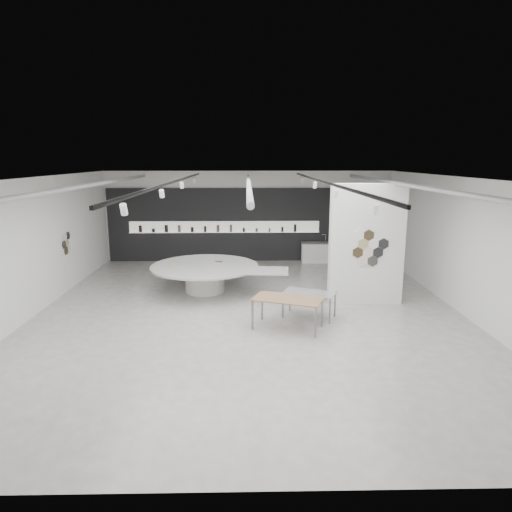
{
  "coord_description": "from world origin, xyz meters",
  "views": [
    {
      "loc": [
        -0.06,
        -12.23,
        4.31
      ],
      "look_at": [
        0.22,
        1.2,
        1.43
      ],
      "focal_mm": 32.0,
      "sensor_mm": 36.0,
      "label": 1
    }
  ],
  "objects_px": {
    "kitchen_counter": "(319,252)",
    "sample_table_stone": "(309,294)",
    "sample_table_wood": "(288,300)",
    "partition_column": "(367,245)",
    "display_island": "(207,275)"
  },
  "relations": [
    {
      "from": "sample_table_wood",
      "to": "kitchen_counter",
      "type": "height_order",
      "value": "kitchen_counter"
    },
    {
      "from": "partition_column",
      "to": "kitchen_counter",
      "type": "xyz_separation_m",
      "value": [
        -0.51,
        5.54,
        -1.37
      ]
    },
    {
      "from": "sample_table_wood",
      "to": "sample_table_stone",
      "type": "bearing_deg",
      "value": 51.18
    },
    {
      "from": "sample_table_stone",
      "to": "kitchen_counter",
      "type": "relative_size",
      "value": 1.02
    },
    {
      "from": "kitchen_counter",
      "to": "sample_table_stone",
      "type": "bearing_deg",
      "value": -99.07
    },
    {
      "from": "sample_table_wood",
      "to": "sample_table_stone",
      "type": "height_order",
      "value": "sample_table_wood"
    },
    {
      "from": "display_island",
      "to": "sample_table_wood",
      "type": "xyz_separation_m",
      "value": [
        2.35,
        -3.36,
        0.17
      ]
    },
    {
      "from": "display_island",
      "to": "sample_table_wood",
      "type": "bearing_deg",
      "value": -49.61
    },
    {
      "from": "partition_column",
      "to": "display_island",
      "type": "height_order",
      "value": "partition_column"
    },
    {
      "from": "partition_column",
      "to": "sample_table_stone",
      "type": "xyz_separation_m",
      "value": [
        -1.85,
        -1.26,
        -1.15
      ]
    },
    {
      "from": "partition_column",
      "to": "kitchen_counter",
      "type": "distance_m",
      "value": 5.73
    },
    {
      "from": "display_island",
      "to": "sample_table_stone",
      "type": "height_order",
      "value": "display_island"
    },
    {
      "from": "partition_column",
      "to": "display_island",
      "type": "bearing_deg",
      "value": 165.44
    },
    {
      "from": "display_island",
      "to": "kitchen_counter",
      "type": "height_order",
      "value": "kitchen_counter"
    },
    {
      "from": "display_island",
      "to": "sample_table_stone",
      "type": "xyz_separation_m",
      "value": [
        3.02,
        -2.52,
        0.07
      ]
    }
  ]
}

